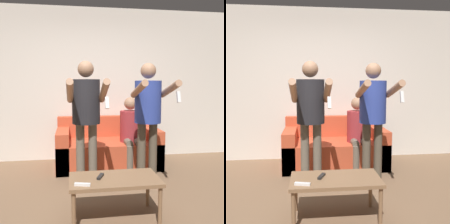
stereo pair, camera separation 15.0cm
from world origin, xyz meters
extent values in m
plane|color=brown|center=(0.00, 0.00, 0.00)|extent=(14.00, 14.00, 0.00)
cube|color=silver|center=(0.00, 2.10, 1.35)|extent=(6.40, 0.06, 2.70)
cube|color=#C64C2D|center=(0.25, 1.57, 0.21)|extent=(1.66, 0.91, 0.43)
cube|color=#C64C2D|center=(0.25, 1.95, 0.61)|extent=(1.66, 0.16, 0.36)
cube|color=#C64C2D|center=(-0.48, 1.57, 0.31)|extent=(0.20, 0.91, 0.63)
cube|color=#C64C2D|center=(0.98, 1.57, 0.31)|extent=(0.20, 0.91, 0.63)
cylinder|color=#6B6051|center=(-0.23, 0.64, 0.43)|extent=(0.11, 0.11, 0.87)
cylinder|color=#6B6051|center=(-0.07, 0.64, 0.43)|extent=(0.11, 0.11, 0.87)
cylinder|color=#232328|center=(-0.15, 0.64, 1.15)|extent=(0.35, 0.35, 0.56)
sphere|color=#A87A5B|center=(-0.15, 0.64, 1.55)|extent=(0.20, 0.20, 0.20)
cylinder|color=#A87A5B|center=(-0.35, 0.38, 1.28)|extent=(0.08, 0.55, 0.30)
cylinder|color=#A87A5B|center=(0.04, 0.38, 1.28)|extent=(0.08, 0.55, 0.30)
cube|color=white|center=(0.04, 0.12, 1.17)|extent=(0.04, 0.08, 0.13)
cylinder|color=brown|center=(0.57, 0.64, 0.43)|extent=(0.11, 0.11, 0.86)
cylinder|color=brown|center=(0.73, 0.64, 0.43)|extent=(0.11, 0.11, 0.86)
cylinder|color=#2D429E|center=(0.65, 0.64, 1.13)|extent=(0.35, 0.35, 0.55)
sphere|color=#A87A5B|center=(0.65, 0.64, 1.54)|extent=(0.20, 0.20, 0.20)
cylinder|color=#A87A5B|center=(0.46, 0.37, 1.30)|extent=(0.08, 0.56, 0.23)
cylinder|color=#A87A5B|center=(0.85, 0.37, 1.30)|extent=(0.08, 0.56, 0.23)
cube|color=white|center=(0.85, 0.10, 1.23)|extent=(0.04, 0.06, 0.13)
cylinder|color=#6B6051|center=(0.53, 1.14, 0.21)|extent=(0.11, 0.11, 0.43)
cylinder|color=#6B6051|center=(0.68, 1.14, 0.21)|extent=(0.11, 0.11, 0.43)
cylinder|color=#6B6051|center=(0.53, 1.30, 0.46)|extent=(0.11, 0.32, 0.11)
cylinder|color=#6B6051|center=(0.68, 1.30, 0.46)|extent=(0.11, 0.32, 0.11)
cylinder|color=#9E2D33|center=(0.60, 1.46, 0.68)|extent=(0.33, 0.33, 0.50)
sphere|color=#A87A5B|center=(0.60, 1.46, 1.05)|extent=(0.20, 0.20, 0.20)
cube|color=#846042|center=(0.08, -0.15, 0.41)|extent=(0.90, 0.49, 0.04)
cylinder|color=#846042|center=(-0.33, -0.36, 0.20)|extent=(0.04, 0.04, 0.39)
cylinder|color=#846042|center=(0.49, -0.36, 0.20)|extent=(0.04, 0.04, 0.39)
cylinder|color=#846042|center=(-0.33, 0.06, 0.20)|extent=(0.04, 0.04, 0.39)
cylinder|color=#846042|center=(0.49, 0.06, 0.20)|extent=(0.04, 0.04, 0.39)
cube|color=white|center=(-0.25, -0.31, 0.44)|extent=(0.15, 0.07, 0.02)
cube|color=black|center=(-0.06, -0.12, 0.44)|extent=(0.09, 0.15, 0.02)
camera|label=1|loc=(-0.33, -2.67, 1.38)|focal=42.00mm
camera|label=2|loc=(-0.18, -2.69, 1.38)|focal=42.00mm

